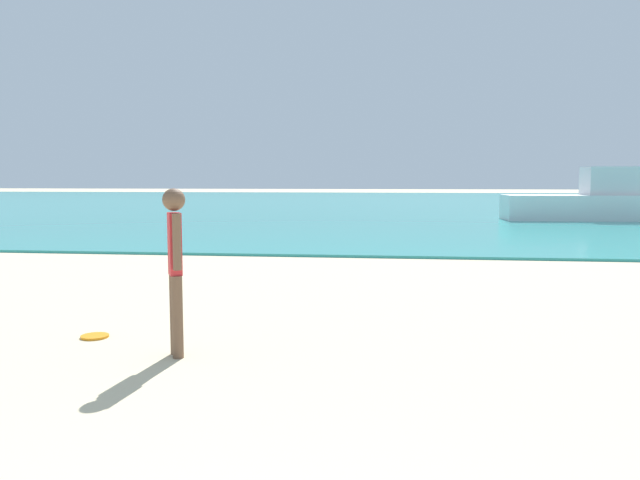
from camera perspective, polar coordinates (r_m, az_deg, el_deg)
water at (r=43.21m, az=6.22°, el=3.41°), size 160.00×60.00×0.06m
person_standing at (r=6.01m, az=-13.08°, el=-1.94°), size 0.21×0.33×1.59m
frisbee at (r=7.12m, az=-19.87°, el=-8.27°), size 0.29×0.29×0.03m
boat_near at (r=26.70m, az=23.44°, el=3.23°), size 6.18×2.17×2.08m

